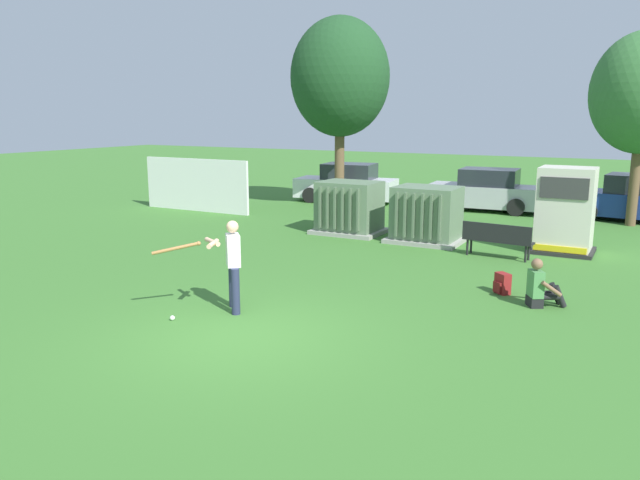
% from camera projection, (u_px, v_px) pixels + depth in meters
% --- Properties ---
extents(ground_plane, '(96.00, 96.00, 0.00)m').
position_uv_depth(ground_plane, '(241.00, 337.00, 10.46)').
color(ground_plane, '#3D752D').
extents(fence_panel, '(4.80, 0.12, 2.00)m').
position_uv_depth(fence_panel, '(196.00, 185.00, 23.78)').
color(fence_panel, white).
rests_on(fence_panel, ground).
extents(transformer_west, '(2.10, 1.70, 1.62)m').
position_uv_depth(transformer_west, '(349.00, 208.00, 19.37)').
color(transformer_west, '#9E9B93').
rests_on(transformer_west, ground).
extents(transformer_mid_west, '(2.10, 1.70, 1.62)m').
position_uv_depth(transformer_mid_west, '(426.00, 215.00, 18.03)').
color(transformer_mid_west, '#9E9B93').
rests_on(transformer_mid_west, ground).
extents(generator_enclosure, '(1.60, 1.40, 2.30)m').
position_uv_depth(generator_enclosure, '(565.00, 211.00, 16.61)').
color(generator_enclosure, '#262626').
rests_on(generator_enclosure, ground).
extents(park_bench, '(1.83, 0.56, 0.92)m').
position_uv_depth(park_bench, '(497.00, 238.00, 16.03)').
color(park_bench, black).
rests_on(park_bench, ground).
extents(batter, '(1.36, 1.27, 1.74)m').
position_uv_depth(batter, '(230.00, 261.00, 11.65)').
color(batter, '#282D4C').
rests_on(batter, ground).
extents(sports_ball, '(0.09, 0.09, 0.09)m').
position_uv_depth(sports_ball, '(172.00, 318.00, 11.28)').
color(sports_ball, white).
rests_on(sports_ball, ground).
extents(seated_spectator, '(0.78, 0.68, 0.96)m').
position_uv_depth(seated_spectator, '(540.00, 288.00, 12.04)').
color(seated_spectator, black).
rests_on(seated_spectator, ground).
extents(backpack, '(0.38, 0.37, 0.44)m').
position_uv_depth(backpack, '(502.00, 284.00, 12.91)').
color(backpack, maroon).
rests_on(backpack, ground).
extents(tree_left, '(3.85, 3.85, 7.36)m').
position_uv_depth(tree_left, '(340.00, 78.00, 24.00)').
color(tree_left, brown).
rests_on(tree_left, ground).
extents(parked_car_leftmost, '(4.39, 2.35, 1.62)m').
position_uv_depth(parked_car_leftmost, '(347.00, 184.00, 26.32)').
color(parked_car_leftmost, silver).
rests_on(parked_car_leftmost, ground).
extents(parked_car_left_of_center, '(4.30, 2.12, 1.62)m').
position_uv_depth(parked_car_left_of_center, '(486.00, 191.00, 23.89)').
color(parked_car_left_of_center, '#B2B2B7').
rests_on(parked_car_left_of_center, ground).
extents(parked_car_right_of_center, '(4.35, 2.25, 1.62)m').
position_uv_depth(parked_car_right_of_center, '(635.00, 200.00, 21.56)').
color(parked_car_right_of_center, navy).
rests_on(parked_car_right_of_center, ground).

